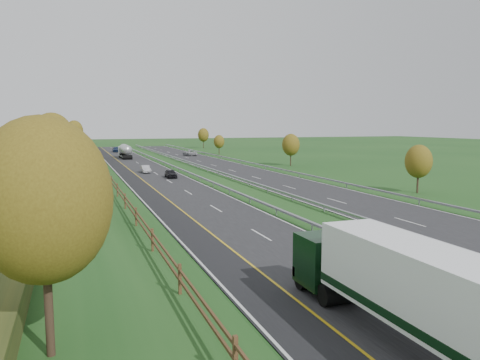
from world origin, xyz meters
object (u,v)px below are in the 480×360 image
Objects in this scene: car_small_far at (117,149)px; car_dark_near at (171,173)px; box_lorry at (428,298)px; car_silver_mid at (145,169)px; road_tanker at (125,151)px; car_oncoming at (190,153)px.

car_dark_near is at bearing -86.76° from car_small_far.
box_lorry is 4.17× the size of car_silver_mid.
road_tanker is 46.49m from car_dark_near.
box_lorry is 134.35m from car_small_far.
car_oncoming is (15.36, 50.52, 0.08)m from car_dark_near.
box_lorry is 60.44m from car_dark_near.
car_dark_near reaches higher than car_silver_mid.
box_lorry is at bearing -90.56° from car_dark_near.
box_lorry is at bearing 73.17° from car_oncoming.
road_tanker is 37.22m from car_silver_mid.
car_small_far is (0.31, 27.56, -1.04)m from road_tanker.
box_lorry reaches higher than car_small_far.
road_tanker is at bearing 5.63° from car_oncoming.
car_oncoming is (17.53, 4.10, -1.07)m from road_tanker.
road_tanker is (0.64, 106.78, -0.47)m from box_lorry.
box_lorry is 69.60m from car_silver_mid.
box_lorry is 3.03× the size of car_small_far.
road_tanker is 2.07× the size of car_oncoming.
road_tanker is 2.09× the size of car_small_far.
car_silver_mid is at bearing -90.73° from road_tanker.
car_silver_mid is at bearing 108.10° from car_dark_near.
car_dark_near is 52.80m from car_oncoming.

